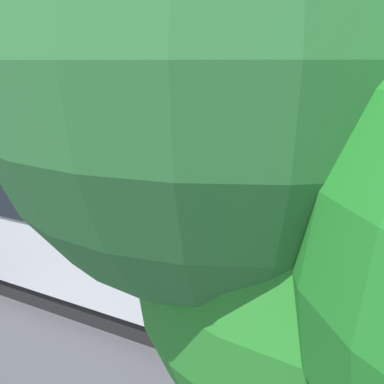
# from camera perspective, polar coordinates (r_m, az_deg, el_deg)

# --- Properties ---
(ground_plane) EXTENTS (80.00, 80.00, 0.00)m
(ground_plane) POSITION_cam_1_polar(r_m,az_deg,el_deg) (13.27, 6.31, -5.42)
(ground_plane) COLOR #424247
(tour_bus) EXTENTS (10.84, 2.93, 3.25)m
(tour_bus) POSITION_cam_1_polar(r_m,az_deg,el_deg) (9.91, -13.17, -3.13)
(tour_bus) COLOR silver
(tour_bus) RESTS_ON ground_plane
(spectator_far_left) EXTENTS (0.58, 0.34, 1.80)m
(spectator_far_left) POSITION_cam_1_polar(r_m,az_deg,el_deg) (11.90, -0.35, -2.35)
(spectator_far_left) COLOR black
(spectator_far_left) RESTS_ON ground_plane
(spectator_left) EXTENTS (0.58, 0.35, 1.81)m
(spectator_left) POSITION_cam_1_polar(r_m,az_deg,el_deg) (12.25, -4.72, -1.84)
(spectator_left) COLOR #473823
(spectator_left) RESTS_ON ground_plane
(spectator_centre) EXTENTS (0.58, 0.36, 1.76)m
(spectator_centre) POSITION_cam_1_polar(r_m,az_deg,el_deg) (12.53, -8.17, -1.70)
(spectator_centre) COLOR #473823
(spectator_centre) RESTS_ON ground_plane
(parked_motorcycle_silver) EXTENTS (2.05, 0.58, 0.99)m
(parked_motorcycle_silver) POSITION_cam_1_polar(r_m,az_deg,el_deg) (10.95, 3.98, -7.40)
(parked_motorcycle_silver) COLOR black
(parked_motorcycle_silver) RESTS_ON ground_plane
(stunt_motorcycle) EXTENTS (1.98, 0.87, 1.23)m
(stunt_motorcycle) POSITION_cam_1_polar(r_m,az_deg,el_deg) (15.45, 2.72, 0.14)
(stunt_motorcycle) COLOR black
(stunt_motorcycle) RESTS_ON ground_plane
(traffic_cone) EXTENTS (0.34, 0.34, 0.63)m
(traffic_cone) POSITION_cam_1_polar(r_m,az_deg,el_deg) (15.33, 14.70, -1.71)
(traffic_cone) COLOR orange
(traffic_cone) RESTS_ON ground_plane
(tree_left) EXTENTS (3.12, 3.12, 6.84)m
(tree_left) POSITION_cam_1_polar(r_m,az_deg,el_deg) (3.00, 4.89, 19.96)
(tree_left) COLOR #51381E
(tree_left) RESTS_ON ground_plane
(tree_far) EXTENTS (3.16, 3.16, 5.68)m
(tree_far) POSITION_cam_1_polar(r_m,az_deg,el_deg) (3.33, 20.32, -1.78)
(tree_far) COLOR #51381E
(tree_far) RESTS_ON ground_plane
(bay_line_b) EXTENTS (0.20, 4.54, 0.01)m
(bay_line_b) POSITION_cam_1_polar(r_m,az_deg,el_deg) (14.36, 18.37, -4.48)
(bay_line_b) COLOR white
(bay_line_b) RESTS_ON ground_plane
(bay_line_c) EXTENTS (0.21, 4.95, 0.01)m
(bay_line_c) POSITION_cam_1_polar(r_m,az_deg,el_deg) (14.97, 7.44, -2.94)
(bay_line_c) COLOR white
(bay_line_c) RESTS_ON ground_plane
(bay_line_d) EXTENTS (0.19, 4.01, 0.01)m
(bay_line_d) POSITION_cam_1_polar(r_m,az_deg,el_deg) (16.08, -2.28, -1.48)
(bay_line_d) COLOR white
(bay_line_d) RESTS_ON ground_plane
(bay_line_e) EXTENTS (0.21, 4.68, 0.01)m
(bay_line_e) POSITION_cam_1_polar(r_m,az_deg,el_deg) (17.60, -10.52, -0.20)
(bay_line_e) COLOR white
(bay_line_e) RESTS_ON ground_plane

